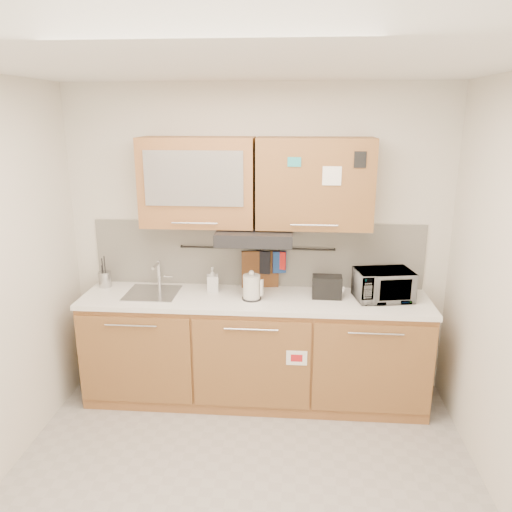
# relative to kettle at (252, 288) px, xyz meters

# --- Properties ---
(floor) EXTENTS (3.20, 3.20, 0.00)m
(floor) POSITION_rel_kettle_xyz_m (0.02, -1.14, -1.02)
(floor) COLOR #9E9993
(floor) RESTS_ON ground
(ceiling) EXTENTS (3.20, 3.20, 0.00)m
(ceiling) POSITION_rel_kettle_xyz_m (0.02, -1.14, 1.58)
(ceiling) COLOR white
(ceiling) RESTS_ON wall_back
(wall_back) EXTENTS (3.20, 0.00, 3.20)m
(wall_back) POSITION_rel_kettle_xyz_m (0.02, 0.36, 0.28)
(wall_back) COLOR silver
(wall_back) RESTS_ON ground
(base_cabinet) EXTENTS (2.80, 0.64, 0.88)m
(base_cabinet) POSITION_rel_kettle_xyz_m (0.02, 0.05, -0.61)
(base_cabinet) COLOR #A5653A
(base_cabinet) RESTS_ON floor
(countertop) EXTENTS (2.82, 0.62, 0.04)m
(countertop) POSITION_rel_kettle_xyz_m (0.02, 0.05, -0.12)
(countertop) COLOR white
(countertop) RESTS_ON base_cabinet
(backsplash) EXTENTS (2.80, 0.02, 0.56)m
(backsplash) POSITION_rel_kettle_xyz_m (0.02, 0.35, 0.18)
(backsplash) COLOR silver
(backsplash) RESTS_ON countertop
(upper_cabinets) EXTENTS (1.82, 0.37, 0.70)m
(upper_cabinets) POSITION_rel_kettle_xyz_m (0.01, 0.18, 0.81)
(upper_cabinets) COLOR #A5653A
(upper_cabinets) RESTS_ON wall_back
(range_hood) EXTENTS (0.60, 0.46, 0.10)m
(range_hood) POSITION_rel_kettle_xyz_m (0.02, 0.11, 0.40)
(range_hood) COLOR black
(range_hood) RESTS_ON upper_cabinets
(sink) EXTENTS (0.42, 0.40, 0.26)m
(sink) POSITION_rel_kettle_xyz_m (-0.83, 0.07, -0.09)
(sink) COLOR silver
(sink) RESTS_ON countertop
(utensil_rail) EXTENTS (1.30, 0.02, 0.02)m
(utensil_rail) POSITION_rel_kettle_xyz_m (0.02, 0.31, 0.24)
(utensil_rail) COLOR black
(utensil_rail) RESTS_ON backsplash
(utensil_crock) EXTENTS (0.12, 0.12, 0.27)m
(utensil_crock) POSITION_rel_kettle_xyz_m (-1.28, 0.20, -0.03)
(utensil_crock) COLOR #ACACB0
(utensil_crock) RESTS_ON countertop
(kettle) EXTENTS (0.18, 0.17, 0.24)m
(kettle) POSITION_rel_kettle_xyz_m (0.00, 0.00, 0.00)
(kettle) COLOR silver
(kettle) RESTS_ON countertop
(toaster) EXTENTS (0.24, 0.15, 0.18)m
(toaster) POSITION_rel_kettle_xyz_m (0.60, 0.09, -0.00)
(toaster) COLOR black
(toaster) RESTS_ON countertop
(microwave) EXTENTS (0.49, 0.37, 0.24)m
(microwave) POSITION_rel_kettle_xyz_m (1.04, 0.08, 0.03)
(microwave) COLOR #999999
(microwave) RESTS_ON countertop
(soap_bottle) EXTENTS (0.11, 0.11, 0.21)m
(soap_bottle) POSITION_rel_kettle_xyz_m (-0.34, 0.16, 0.01)
(soap_bottle) COLOR #999999
(soap_bottle) RESTS_ON countertop
(cutting_board) EXTENTS (0.31, 0.07, 0.39)m
(cutting_board) POSITION_rel_kettle_xyz_m (0.05, 0.30, 0.03)
(cutting_board) COLOR brown
(cutting_board) RESTS_ON utensil_rail
(oven_mitt) EXTENTS (0.11, 0.05, 0.19)m
(oven_mitt) POSITION_rel_kettle_xyz_m (0.21, 0.30, 0.13)
(oven_mitt) COLOR navy
(oven_mitt) RESTS_ON utensil_rail
(dark_pouch) EXTENTS (0.13, 0.06, 0.20)m
(dark_pouch) POSITION_rel_kettle_xyz_m (0.07, 0.30, 0.13)
(dark_pouch) COLOR black
(dark_pouch) RESTS_ON utensil_rail
(pot_holder) EXTENTS (0.12, 0.06, 0.15)m
(pot_holder) POSITION_rel_kettle_xyz_m (0.20, 0.30, 0.15)
(pot_holder) COLOR red
(pot_holder) RESTS_ON utensil_rail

